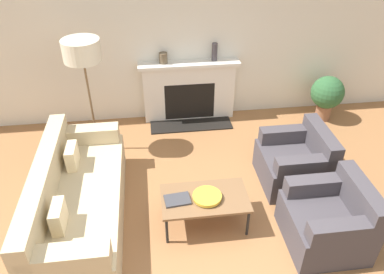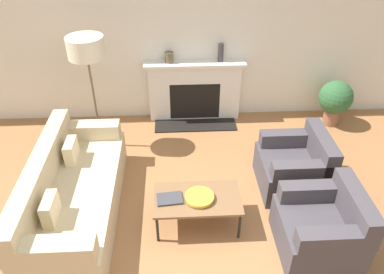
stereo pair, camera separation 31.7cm
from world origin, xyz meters
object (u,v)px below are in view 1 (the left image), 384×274
object	(u,v)px
couch	(77,200)
mantel_vase_left	(163,58)
fireplace	(189,92)
coffee_table	(205,199)
armchair_near	(329,221)
potted_plant	(327,94)
mantel_vase_center_left	(215,52)
book	(177,200)
bowl	(207,196)
floor_lamp	(83,58)
armchair_far	(296,162)

from	to	relation	value
couch	mantel_vase_left	world-z (taller)	mantel_vase_left
fireplace	mantel_vase_left	world-z (taller)	mantel_vase_left
coffee_table	couch	bearing A→B (deg)	170.70
armchair_near	potted_plant	size ratio (longest dim) A/B	1.11
armchair_near	mantel_vase_center_left	xyz separation A→B (m)	(-0.80, 2.89, 0.86)
fireplace	mantel_vase_center_left	size ratio (longest dim) A/B	5.65
mantel_vase_left	armchair_near	bearing A→B (deg)	-60.69
coffee_table	book	world-z (taller)	book
bowl	floor_lamp	distance (m)	2.46
mantel_vase_center_left	potted_plant	distance (m)	2.03
coffee_table	floor_lamp	world-z (taller)	floor_lamp
armchair_far	mantel_vase_left	bearing A→B (deg)	-138.63
fireplace	bowl	size ratio (longest dim) A/B	4.86
coffee_table	armchair_near	bearing A→B (deg)	-18.24
armchair_near	fireplace	bearing A→B (deg)	-157.05
book	floor_lamp	distance (m)	2.28
mantel_vase_left	bowl	bearing A→B (deg)	-82.68
fireplace	potted_plant	size ratio (longest dim) A/B	2.10
coffee_table	book	xyz separation A→B (m)	(-0.32, -0.01, 0.04)
couch	potted_plant	size ratio (longest dim) A/B	2.93
coffee_table	bowl	world-z (taller)	bowl
floor_lamp	mantel_vase_center_left	distance (m)	2.08
book	mantel_vase_left	size ratio (longest dim) A/B	1.84
armchair_far	potted_plant	world-z (taller)	armchair_far
coffee_table	bowl	distance (m)	0.07
book	potted_plant	bearing A→B (deg)	32.46
bowl	armchair_near	bearing A→B (deg)	-17.66
floor_lamp	armchair_near	bearing A→B (deg)	-38.18
fireplace	couch	distance (m)	2.72
mantel_vase_center_left	couch	bearing A→B (deg)	-132.23
couch	floor_lamp	size ratio (longest dim) A/B	1.31
armchair_near	potted_plant	world-z (taller)	armchair_near
couch	mantel_vase_center_left	distance (m)	3.10
fireplace	armchair_far	bearing A→B (deg)	-56.33
armchair_far	coffee_table	size ratio (longest dim) A/B	0.85
bowl	book	world-z (taller)	bowl
potted_plant	floor_lamp	bearing A→B (deg)	-173.64
fireplace	couch	size ratio (longest dim) A/B	0.72
armchair_near	couch	bearing A→B (deg)	-103.61
armchair_far	mantel_vase_left	distance (m)	2.58
fireplace	couch	xyz separation A→B (m)	(-1.59, -2.19, -0.19)
book	fireplace	bearing A→B (deg)	74.43
armchair_near	mantel_vase_center_left	size ratio (longest dim) A/B	2.98
bowl	potted_plant	xyz separation A→B (m)	(2.38, 2.14, 0.03)
armchair_far	floor_lamp	bearing A→B (deg)	-111.83
fireplace	potted_plant	xyz separation A→B (m)	(2.29, -0.32, -0.03)
fireplace	book	bearing A→B (deg)	-99.90
mantel_vase_left	coffee_table	bearing A→B (deg)	-83.13
armchair_far	bowl	bearing A→B (deg)	-64.15
mantel_vase_left	potted_plant	xyz separation A→B (m)	(2.69, -0.33, -0.64)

